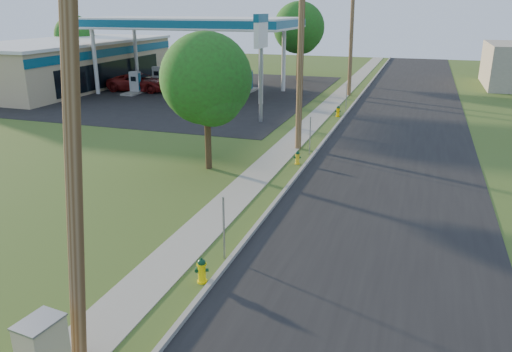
{
  "coord_description": "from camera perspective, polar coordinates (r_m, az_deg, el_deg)",
  "views": [
    {
      "loc": [
        5.46,
        -8.4,
        7.29
      ],
      "look_at": [
        0.0,
        8.0,
        1.4
      ],
      "focal_mm": 35.0,
      "sensor_mm": 36.0,
      "label": 1
    }
  ],
  "objects": [
    {
      "name": "hydrant_mid",
      "position": [
        24.3,
        4.76,
        2.11
      ],
      "size": [
        0.35,
        0.31,
        0.68
      ],
      "color": "yellow",
      "rests_on": "ground"
    },
    {
      "name": "gas_canopy",
      "position": [
        44.86,
        -7.63,
        16.89
      ],
      "size": [
        18.18,
        9.18,
        6.4
      ],
      "color": "silver",
      "rests_on": "ground"
    },
    {
      "name": "tree_lot",
      "position": [
        52.78,
        5.01,
        16.32
      ],
      "size": [
        5.16,
        5.16,
        7.83
      ],
      "color": "#362516",
      "rests_on": "ground"
    },
    {
      "name": "hydrant_far",
      "position": [
        35.39,
        9.35,
        7.31
      ],
      "size": [
        0.4,
        0.35,
        0.77
      ],
      "color": "#FFC400",
      "rests_on": "ground"
    },
    {
      "name": "sidewalk",
      "position": [
        20.89,
        -1.52,
        -1.57
      ],
      "size": [
        1.5,
        120.0,
        0.03
      ],
      "primitive_type": "cube",
      "color": "gray",
      "rests_on": "ground"
    },
    {
      "name": "curb",
      "position": [
        20.38,
        3.11,
        -1.95
      ],
      "size": [
        0.15,
        120.0,
        0.15
      ],
      "primitive_type": "cube",
      "color": "gray",
      "rests_on": "ground"
    },
    {
      "name": "utility_pole_mid",
      "position": [
        26.22,
        5.12,
        13.64
      ],
      "size": [
        1.4,
        0.32,
        9.8
      ],
      "color": "brown",
      "rests_on": "ground"
    },
    {
      "name": "utility_pole_far",
      "position": [
        43.89,
        10.84,
        15.26
      ],
      "size": [
        1.4,
        0.32,
        9.5
      ],
      "color": "brown",
      "rests_on": "ground"
    },
    {
      "name": "fuel_pump_se",
      "position": [
        45.44,
        -1.02,
        10.51
      ],
      "size": [
        1.2,
        3.2,
        1.9
      ],
      "color": "gray",
      "rests_on": "ground"
    },
    {
      "name": "car_red",
      "position": [
        46.85,
        -13.14,
        10.38
      ],
      "size": [
        5.9,
        3.01,
        1.6
      ],
      "primitive_type": "imported",
      "rotation": [
        0.0,
        0.0,
        1.63
      ],
      "color": "maroon",
      "rests_on": "ground"
    },
    {
      "name": "sign_post_near",
      "position": [
        15.02,
        -3.7,
        -5.99
      ],
      "size": [
        0.05,
        0.04,
        2.0
      ],
      "primitive_type": "cube",
      "color": "gray",
      "rests_on": "ground"
    },
    {
      "name": "fuel_pump_ne",
      "position": [
        41.73,
        -2.87,
        9.75
      ],
      "size": [
        1.2,
        3.2,
        1.9
      ],
      "color": "gray",
      "rests_on": "ground"
    },
    {
      "name": "fuel_pump_nw",
      "position": [
        45.74,
        -13.62,
        10.05
      ],
      "size": [
        1.2,
        3.2,
        1.9
      ],
      "color": "gray",
      "rests_on": "ground"
    },
    {
      "name": "sign_post_mid",
      "position": [
        25.73,
        6.19,
        4.56
      ],
      "size": [
        0.05,
        0.04,
        2.0
      ],
      "primitive_type": "cube",
      "color": "gray",
      "rests_on": "ground"
    },
    {
      "name": "tree_verge",
      "position": [
        22.78,
        -5.56,
        10.57
      ],
      "size": [
        4.16,
        4.16,
        6.3
      ],
      "color": "#362516",
      "rests_on": "ground"
    },
    {
      "name": "price_pylon",
      "position": [
        32.52,
        0.57,
        15.55
      ],
      "size": [
        0.34,
        2.04,
        6.85
      ],
      "color": "gray",
      "rests_on": "ground"
    },
    {
      "name": "fuel_pump_sw",
      "position": [
        49.14,
        -11.15,
        10.8
      ],
      "size": [
        1.2,
        3.2,
        1.9
      ],
      "color": "gray",
      "rests_on": "ground"
    },
    {
      "name": "road",
      "position": [
        19.81,
        14.35,
        -3.36
      ],
      "size": [
        8.0,
        120.0,
        0.02
      ],
      "primitive_type": "cube",
      "color": "black",
      "rests_on": "ground"
    },
    {
      "name": "forecourt",
      "position": [
        46.32,
        -9.57,
        9.53
      ],
      "size": [
        26.0,
        28.0,
        0.02
      ],
      "primitive_type": "cube",
      "color": "black",
      "rests_on": "ground"
    },
    {
      "name": "sign_post_far",
      "position": [
        37.5,
        10.29,
        8.87
      ],
      "size": [
        0.05,
        0.04,
        2.0
      ],
      "primitive_type": "cube",
      "color": "gray",
      "rests_on": "ground"
    },
    {
      "name": "hydrant_near",
      "position": [
        14.11,
        -6.21,
        -10.69
      ],
      "size": [
        0.39,
        0.35,
        0.75
      ],
      "color": "#FEE207",
      "rests_on": "ground"
    },
    {
      "name": "ground_plane",
      "position": [
        12.39,
        -12.37,
        -17.74
      ],
      "size": [
        140.0,
        140.0,
        0.0
      ],
      "primitive_type": "plane",
      "color": "#3F571E",
      "rests_on": "ground"
    },
    {
      "name": "utility_pole_near",
      "position": [
        9.88,
        -20.23,
        3.05
      ],
      "size": [
        1.4,
        0.32,
        9.48
      ],
      "color": "brown",
      "rests_on": "ground"
    },
    {
      "name": "tree_back",
      "position": [
        59.86,
        -19.98,
        14.74
      ],
      "size": [
        4.25,
        4.25,
        6.44
      ],
      "color": "#362516",
      "rests_on": "ground"
    },
    {
      "name": "convenience_store",
      "position": [
        52.07,
        -20.72,
        11.96
      ],
      "size": [
        10.4,
        22.4,
        4.25
      ],
      "color": "tan",
      "rests_on": "ground"
    }
  ]
}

